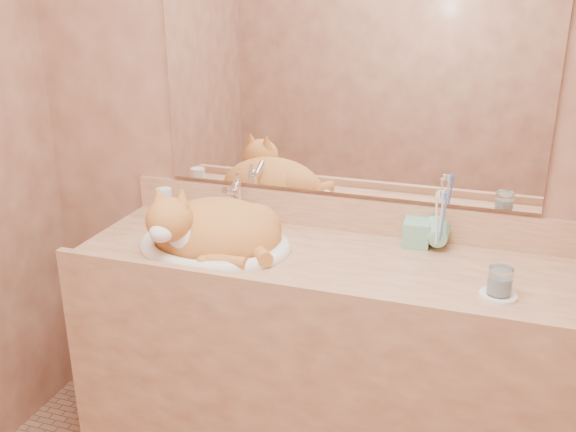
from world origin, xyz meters
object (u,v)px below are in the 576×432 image
(toothbrush_cup, at_px, (438,241))
(water_glass, at_px, (500,281))
(cat, at_px, (211,228))
(soap_dispenser, at_px, (417,223))
(vanity_counter, at_px, (319,371))
(sink_basin, at_px, (214,224))

(toothbrush_cup, xyz_separation_m, water_glass, (0.20, -0.25, 0.00))
(cat, xyz_separation_m, soap_dispenser, (0.64, 0.20, 0.02))
(vanity_counter, relative_size, water_glass, 20.10)
(vanity_counter, bearing_deg, sink_basin, -176.85)
(cat, relative_size, soap_dispenser, 2.25)
(sink_basin, height_order, water_glass, sink_basin)
(water_glass, bearing_deg, sink_basin, 175.14)
(cat, bearing_deg, sink_basin, 74.39)
(toothbrush_cup, bearing_deg, sink_basin, -166.33)
(cat, bearing_deg, soap_dispenser, 6.96)
(toothbrush_cup, relative_size, water_glass, 1.26)
(toothbrush_cup, distance_m, water_glass, 0.32)
(sink_basin, bearing_deg, cat, -106.82)
(vanity_counter, bearing_deg, cat, -173.98)
(vanity_counter, bearing_deg, water_glass, -10.14)
(soap_dispenser, bearing_deg, vanity_counter, -152.11)
(sink_basin, distance_m, water_glass, 0.91)
(vanity_counter, height_order, soap_dispenser, soap_dispenser)
(soap_dispenser, distance_m, water_glass, 0.38)
(soap_dispenser, height_order, toothbrush_cup, soap_dispenser)
(cat, height_order, toothbrush_cup, cat)
(vanity_counter, xyz_separation_m, water_glass, (0.54, -0.10, 0.47))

